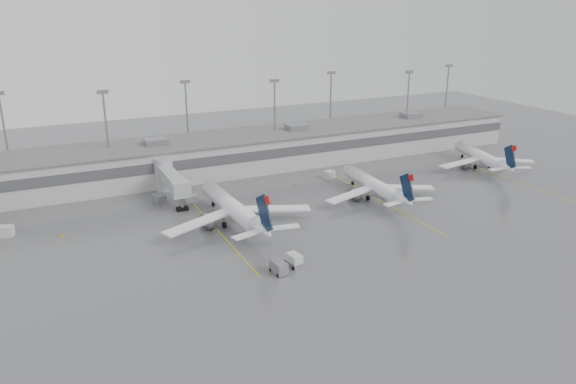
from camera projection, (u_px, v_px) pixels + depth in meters
name	position (u px, v px, depth m)	size (l,w,h in m)	color
ground	(375.00, 265.00, 86.48)	(260.00, 260.00, 0.00)	#515153
terminal	(240.00, 152.00, 134.63)	(152.00, 17.00, 9.45)	#B5B5AF
light_masts	(231.00, 115.00, 137.00)	(142.40, 8.00, 20.60)	gray
jet_bridge_right	(169.00, 178.00, 115.95)	(4.00, 17.20, 7.00)	#97999C
stand_markings	(304.00, 214.00, 106.97)	(105.25, 40.00, 0.01)	#C4B10B
jet_mid_left	(234.00, 208.00, 101.01)	(28.18, 31.63, 10.23)	white
jet_mid_right	(375.00, 185.00, 114.61)	(24.69, 27.73, 8.97)	white
jet_far_right	(482.00, 157.00, 135.43)	(23.75, 26.94, 8.86)	white
baggage_tug	(294.00, 261.00, 86.05)	(2.32, 3.25, 1.95)	silver
baggage_cart	(279.00, 267.00, 83.66)	(2.05, 3.14, 1.89)	slate
gse_uld_a	(5.00, 231.00, 96.69)	(2.66, 1.78, 1.89)	silver
gse_uld_b	(191.00, 199.00, 112.87)	(2.13, 1.42, 1.51)	silver
gse_uld_c	(329.00, 175.00, 128.18)	(2.46, 1.64, 1.74)	silver
gse_loader	(159.00, 199.00, 112.37)	(1.84, 2.95, 1.84)	slate
cone_a	(61.00, 235.00, 96.43)	(0.49, 0.49, 0.77)	orange
cone_b	(210.00, 214.00, 105.90)	(0.45, 0.45, 0.72)	orange
cone_c	(296.00, 183.00, 123.93)	(0.47, 0.47, 0.74)	orange
cone_d	(476.00, 173.00, 131.47)	(0.41, 0.41, 0.64)	orange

